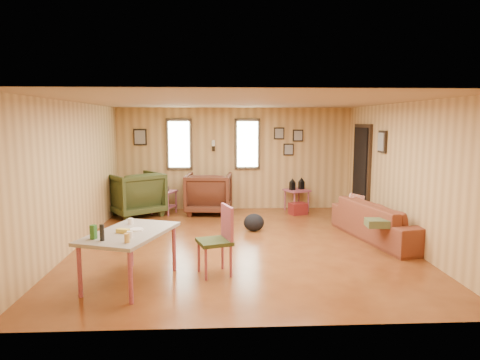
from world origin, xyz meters
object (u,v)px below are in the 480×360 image
object	(u,v)px
recliner_green	(135,192)
dining_table	(129,236)
end_table	(164,198)
side_table	(297,188)
recliner_brown	(209,191)
sofa	(384,215)

from	to	relation	value
recliner_green	dining_table	size ratio (longest dim) A/B	0.70
end_table	side_table	size ratio (longest dim) A/B	0.83
recliner_brown	recliner_green	size ratio (longest dim) A/B	0.95
sofa	end_table	distance (m)	4.79
recliner_brown	sofa	bearing A→B (deg)	149.24
recliner_brown	recliner_green	bearing A→B (deg)	11.30
recliner_brown	recliner_green	distance (m)	1.63
recliner_brown	end_table	xyz separation A→B (m)	(-1.02, 0.02, -0.15)
recliner_brown	side_table	xyz separation A→B (m)	(2.05, 0.17, 0.02)
recliner_brown	end_table	distance (m)	1.03
side_table	dining_table	world-z (taller)	dining_table
sofa	recliner_green	size ratio (longest dim) A/B	2.12
sofa	recliner_green	world-z (taller)	recliner_green
recliner_green	side_table	distance (m)	3.68
recliner_brown	dining_table	world-z (taller)	recliner_brown
recliner_brown	dining_table	xyz separation A→B (m)	(-0.92, -4.21, 0.11)
sofa	end_table	bearing A→B (deg)	48.75
recliner_green	end_table	distance (m)	0.65
end_table	side_table	bearing A→B (deg)	2.75
recliner_brown	dining_table	distance (m)	4.31
recliner_green	recliner_brown	bearing A→B (deg)	149.78
recliner_green	dining_table	bearing A→B (deg)	63.98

